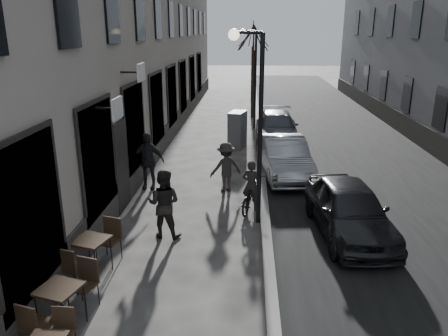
# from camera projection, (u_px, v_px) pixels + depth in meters

# --- Properties ---
(road) EXTENTS (7.30, 60.00, 0.00)m
(road) POSITION_uv_depth(u_px,v_px,m) (333.00, 138.00, 21.33)
(road) COLOR black
(road) RESTS_ON ground
(kerb) EXTENTS (0.25, 60.00, 0.12)m
(kerb) POSITION_uv_depth(u_px,v_px,m) (259.00, 136.00, 21.51)
(kerb) COLOR gray
(kerb) RESTS_ON ground
(streetlamp_near) EXTENTS (0.90, 0.28, 5.09)m
(streetlamp_near) POSITION_uv_depth(u_px,v_px,m) (254.00, 108.00, 11.08)
(streetlamp_near) COLOR black
(streetlamp_near) RESTS_ON ground
(streetlamp_far) EXTENTS (0.90, 0.28, 5.09)m
(streetlamp_far) POSITION_uv_depth(u_px,v_px,m) (252.00, 68.00, 22.49)
(streetlamp_far) COLOR black
(streetlamp_far) RESTS_ON ground
(tree_near) EXTENTS (2.40, 2.40, 5.70)m
(tree_near) POSITION_uv_depth(u_px,v_px,m) (254.00, 37.00, 24.88)
(tree_near) COLOR black
(tree_near) RESTS_ON ground
(tree_far) EXTENTS (2.40, 2.40, 5.70)m
(tree_far) POSITION_uv_depth(u_px,v_px,m) (253.00, 35.00, 30.59)
(tree_far) COLOR black
(tree_far) RESTS_ON ground
(bistro_set_b) EXTENTS (0.90, 1.71, 0.98)m
(bistro_set_b) POSITION_uv_depth(u_px,v_px,m) (61.00, 303.00, 7.63)
(bistro_set_b) COLOR black
(bistro_set_b) RESTS_ON ground
(bistro_set_c) EXTENTS (0.92, 1.74, 1.00)m
(bistro_set_c) POSITION_uv_depth(u_px,v_px,m) (92.00, 253.00, 9.33)
(bistro_set_c) COLOR black
(bistro_set_c) RESTS_ON ground
(utility_cabinet) EXTENTS (0.85, 1.20, 1.63)m
(utility_cabinet) POSITION_uv_depth(u_px,v_px,m) (237.00, 130.00, 19.31)
(utility_cabinet) COLOR #5B5B5D
(utility_cabinet) RESTS_ON ground
(bicycle) EXTENTS (1.06, 1.84, 0.91)m
(bicycle) POSITION_uv_depth(u_px,v_px,m) (251.00, 195.00, 12.77)
(bicycle) COLOR black
(bicycle) RESTS_ON ground
(cyclist_rider) EXTENTS (0.62, 0.49, 1.49)m
(cyclist_rider) POSITION_uv_depth(u_px,v_px,m) (251.00, 185.00, 12.68)
(cyclist_rider) COLOR #262421
(cyclist_rider) RESTS_ON ground
(pedestrian_near) EXTENTS (0.95, 0.79, 1.79)m
(pedestrian_near) POSITION_uv_depth(u_px,v_px,m) (164.00, 204.00, 10.97)
(pedestrian_near) COLOR black
(pedestrian_near) RESTS_ON ground
(pedestrian_mid) EXTENTS (1.21, 0.97, 1.63)m
(pedestrian_mid) POSITION_uv_depth(u_px,v_px,m) (226.00, 167.00, 14.11)
(pedestrian_mid) COLOR #2B2826
(pedestrian_mid) RESTS_ON ground
(pedestrian_far) EXTENTS (1.11, 0.47, 1.90)m
(pedestrian_far) POSITION_uv_depth(u_px,v_px,m) (147.00, 161.00, 14.30)
(pedestrian_far) COLOR black
(pedestrian_far) RESTS_ON ground
(car_near) EXTENTS (2.03, 4.22, 1.39)m
(car_near) POSITION_uv_depth(u_px,v_px,m) (349.00, 209.00, 11.13)
(car_near) COLOR black
(car_near) RESTS_ON ground
(car_mid) EXTENTS (1.90, 4.37, 1.40)m
(car_mid) POSITION_uv_depth(u_px,v_px,m) (284.00, 157.00, 15.63)
(car_mid) COLOR #97999F
(car_mid) RESTS_ON ground
(car_far) EXTENTS (1.97, 4.75, 1.37)m
(car_far) POSITION_uv_depth(u_px,v_px,m) (277.00, 127.00, 20.38)
(car_far) COLOR #3C3D48
(car_far) RESTS_ON ground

